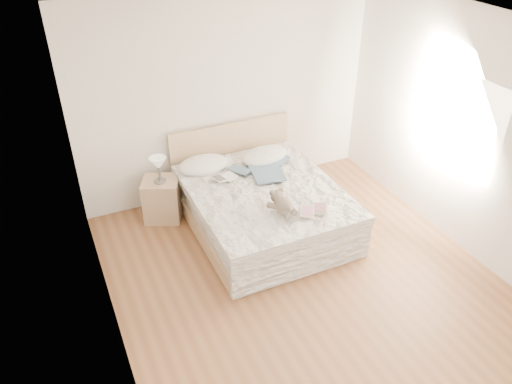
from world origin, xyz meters
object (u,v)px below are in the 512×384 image
table_lamp (158,165)px  photo_book (225,178)px  bed (261,205)px  childrens_book (314,210)px  nightstand (162,199)px  teddy_bear (283,210)px

table_lamp → photo_book: table_lamp is taller
bed → childrens_book: size_ratio=6.48×
nightstand → photo_book: photo_book is taller
table_lamp → childrens_book: 1.97m
nightstand → table_lamp: bearing=-94.3°
nightstand → photo_book: bearing=-28.4°
photo_book → childrens_book: 1.24m
table_lamp → photo_book: size_ratio=1.18×
nightstand → teddy_bear: (1.03, -1.34, 0.37)m
childrens_book → photo_book: bearing=153.2°
table_lamp → childrens_book: size_ratio=1.01×
table_lamp → childrens_book: bearing=-46.4°
bed → childrens_book: bed is taller
nightstand → photo_book: (0.72, -0.39, 0.35)m
bed → teddy_bear: (-0.04, -0.65, 0.34)m
photo_book → childrens_book: size_ratio=0.85×
nightstand → childrens_book: 2.02m
childrens_book → teddy_bear: bearing=-167.1°
photo_book → bed: bearing=-53.7°
nightstand → teddy_bear: bearing=-52.3°
childrens_book → bed: bearing=142.1°
photo_book → teddy_bear: (0.32, -0.95, 0.02)m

